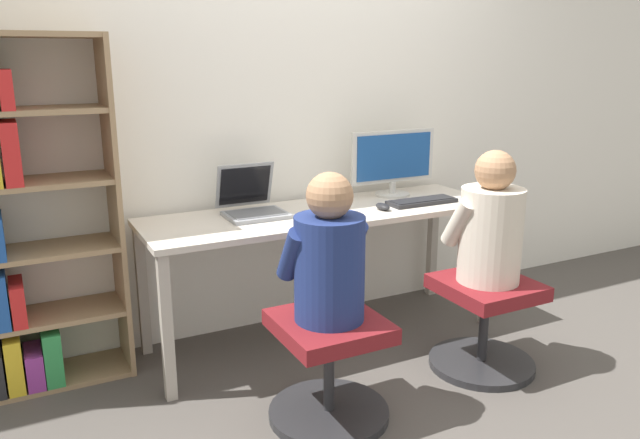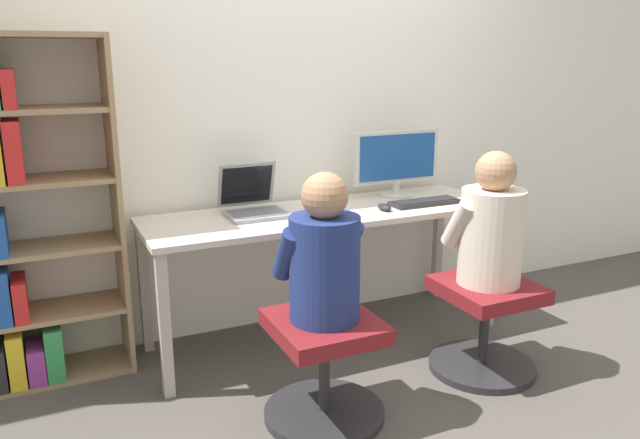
{
  "view_description": "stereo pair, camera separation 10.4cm",
  "coord_description": "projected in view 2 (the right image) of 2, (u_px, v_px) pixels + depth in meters",
  "views": [
    {
      "loc": [
        -1.49,
        -2.56,
        1.54
      ],
      "look_at": [
        -0.12,
        0.11,
        0.74
      ],
      "focal_mm": 35.0,
      "sensor_mm": 36.0,
      "label": 1
    },
    {
      "loc": [
        -1.4,
        -2.61,
        1.54
      ],
      "look_at": [
        -0.12,
        0.11,
        0.74
      ],
      "focal_mm": 35.0,
      "sensor_mm": 36.0,
      "label": 2
    }
  ],
  "objects": [
    {
      "name": "person_at_laptop",
      "position": [
        324.0,
        257.0,
        2.55
      ],
      "size": [
        0.36,
        0.31,
        0.63
      ],
      "color": "navy",
      "rests_on": "office_chair_right"
    },
    {
      "name": "computer_mouse_by_keyboard",
      "position": [
        384.0,
        207.0,
        3.32
      ],
      "size": [
        0.06,
        0.11,
        0.04
      ],
      "color": "black",
      "rests_on": "desk"
    },
    {
      "name": "wall_back",
      "position": [
        298.0,
        98.0,
        3.5
      ],
      "size": [
        10.0,
        0.05,
        2.6
      ],
      "color": "white",
      "rests_on": "ground_plane"
    },
    {
      "name": "bookshelf",
      "position": [
        1.0,
        230.0,
        2.81
      ],
      "size": [
        0.83,
        0.32,
        1.63
      ],
      "color": "#997A56",
      "rests_on": "ground_plane"
    },
    {
      "name": "ground_plane",
      "position": [
        350.0,
        359.0,
        3.25
      ],
      "size": [
        14.0,
        14.0,
        0.0
      ],
      "primitive_type": "plane",
      "color": "#4C4742"
    },
    {
      "name": "person_at_monitor",
      "position": [
        491.0,
        227.0,
        2.97
      ],
      "size": [
        0.37,
        0.32,
        0.65
      ],
      "color": "beige",
      "rests_on": "office_chair_left"
    },
    {
      "name": "desk",
      "position": [
        326.0,
        224.0,
        3.35
      ],
      "size": [
        1.94,
        0.6,
        0.73
      ],
      "color": "beige",
      "rests_on": "ground_plane"
    },
    {
      "name": "office_chair_left",
      "position": [
        485.0,
        323.0,
        3.09
      ],
      "size": [
        0.53,
        0.53,
        0.46
      ],
      "color": "#262628",
      "rests_on": "ground_plane"
    },
    {
      "name": "laptop",
      "position": [
        254.0,
        204.0,
        3.24
      ],
      "size": [
        0.31,
        0.33,
        0.26
      ],
      "color": "gray",
      "rests_on": "desk"
    },
    {
      "name": "keyboard",
      "position": [
        425.0,
        202.0,
        3.46
      ],
      "size": [
        0.4,
        0.14,
        0.03
      ],
      "color": "#232326",
      "rests_on": "desk"
    },
    {
      "name": "office_chair_right",
      "position": [
        324.0,
        364.0,
        2.67
      ],
      "size": [
        0.53,
        0.53,
        0.46
      ],
      "color": "#262628",
      "rests_on": "ground_plane"
    },
    {
      "name": "desktop_monitor",
      "position": [
        397.0,
        162.0,
        3.62
      ],
      "size": [
        0.56,
        0.2,
        0.38
      ],
      "color": "beige",
      "rests_on": "desk"
    }
  ]
}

